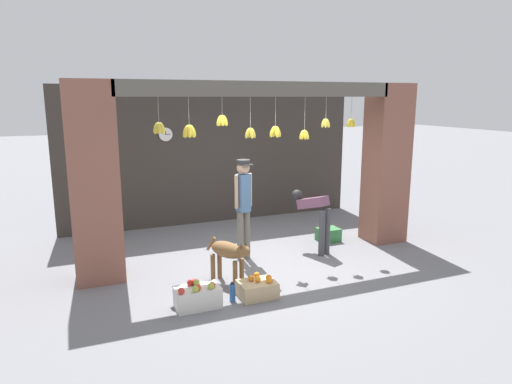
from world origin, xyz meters
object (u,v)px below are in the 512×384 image
(fruit_crate_apples, at_px, (198,296))
(wall_clock, at_px, (166,134))
(dog, at_px, (229,253))
(produce_box_green, at_px, (328,235))
(fruit_crate_oranges, at_px, (257,288))
(water_bottle, at_px, (232,292))
(shopkeeper, at_px, (243,201))
(worker_stooping, at_px, (315,213))

(fruit_crate_apples, xyz_separation_m, wall_clock, (0.45, 3.98, 1.82))
(dog, distance_m, fruit_crate_apples, 0.93)
(produce_box_green, xyz_separation_m, wall_clock, (-2.63, 2.18, 1.85))
(fruit_crate_oranges, xyz_separation_m, water_bottle, (-0.37, -0.01, 0.01))
(fruit_crate_oranges, bearing_deg, water_bottle, -178.98)
(shopkeeper, height_order, produce_box_green, shopkeeper)
(worker_stooping, xyz_separation_m, water_bottle, (-2.04, -1.37, -0.59))
(wall_clock, bearing_deg, fruit_crate_apples, -96.51)
(shopkeeper, distance_m, wall_clock, 2.78)
(shopkeeper, height_order, worker_stooping, shopkeeper)
(fruit_crate_apples, distance_m, water_bottle, 0.48)
(worker_stooping, bearing_deg, water_bottle, -166.18)
(shopkeeper, distance_m, worker_stooping, 1.35)
(water_bottle, bearing_deg, wall_clock, 90.42)
(dog, relative_size, water_bottle, 2.96)
(shopkeeper, relative_size, worker_stooping, 1.61)
(dog, height_order, shopkeeper, shopkeeper)
(shopkeeper, height_order, water_bottle, shopkeeper)
(worker_stooping, relative_size, fruit_crate_oranges, 2.10)
(shopkeeper, bearing_deg, produce_box_green, 174.98)
(worker_stooping, bearing_deg, wall_clock, 108.31)
(fruit_crate_apples, relative_size, produce_box_green, 1.44)
(fruit_crate_oranges, distance_m, water_bottle, 0.37)
(fruit_crate_oranges, bearing_deg, dog, 109.96)
(fruit_crate_oranges, xyz_separation_m, wall_clock, (-0.40, 3.98, 1.85))
(wall_clock, bearing_deg, produce_box_green, -39.58)
(worker_stooping, height_order, fruit_crate_apples, worker_stooping)
(dog, distance_m, shopkeeper, 1.19)
(shopkeeper, relative_size, water_bottle, 6.28)
(shopkeeper, height_order, fruit_crate_apples, shopkeeper)
(worker_stooping, height_order, fruit_crate_oranges, worker_stooping)
(fruit_crate_oranges, distance_m, produce_box_green, 2.87)
(worker_stooping, relative_size, wall_clock, 3.60)
(shopkeeper, bearing_deg, wall_clock, -88.03)
(fruit_crate_oranges, xyz_separation_m, fruit_crate_apples, (-0.85, 0.00, 0.04))
(fruit_crate_oranges, xyz_separation_m, produce_box_green, (2.23, 1.80, 0.01))
(produce_box_green, relative_size, water_bottle, 1.49)
(fruit_crate_apples, xyz_separation_m, water_bottle, (0.48, -0.01, -0.03))
(produce_box_green, relative_size, wall_clock, 1.37)
(shopkeeper, height_order, wall_clock, wall_clock)
(produce_box_green, bearing_deg, wall_clock, 140.42)
(worker_stooping, xyz_separation_m, fruit_crate_apples, (-2.53, -1.36, -0.56))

